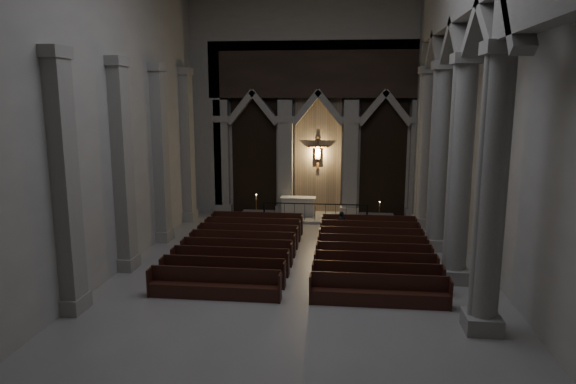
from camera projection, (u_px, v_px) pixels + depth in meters
The scene contains 11 objects.
room at pixel (299, 64), 16.32m from camera, with size 24.00×24.10×12.00m.
sanctuary_wall at pixel (318, 96), 27.77m from camera, with size 14.00×0.77×12.00m.
right_arcade at pixel (468, 59), 16.97m from camera, with size 1.00×24.00×12.00m.
left_pilasters at pixel (144, 162), 21.17m from camera, with size 0.60×13.00×8.03m.
sanctuary_step at pixel (316, 217), 28.07m from camera, with size 8.50×2.60×0.15m, color gray.
altar at pixel (298, 206), 28.29m from camera, with size 1.93×0.77×0.98m.
altar_rail at pixel (315, 210), 26.98m from camera, with size 5.51×0.09×1.08m.
candle_stand_left at pixel (256, 215), 27.13m from camera, with size 0.26×0.26×1.53m.
candle_stand_right at pixel (379, 220), 26.10m from camera, with size 0.23×0.23×1.36m.
pews at pixel (305, 254), 20.77m from camera, with size 9.87×8.78×1.00m.
worshipper at pixel (342, 225), 24.25m from camera, with size 0.46×0.30×1.25m, color black.
Camera 1 is at (1.54, -16.73, 6.63)m, focal length 32.00 mm.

